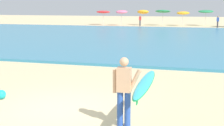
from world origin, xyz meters
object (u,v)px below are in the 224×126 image
(beach_umbrella_3, at_px, (163,11))
(beach_umbrella_5, at_px, (206,11))
(beach_umbrella_1, at_px, (122,12))
(beach_umbrella_4, at_px, (183,13))
(beach_umbrella_2, at_px, (143,12))
(beachgoer_near_row_left, at_px, (218,21))
(beach_umbrella_0, at_px, (103,12))
(beach_ball, at_px, (1,94))
(surfer_with_board, at_px, (135,86))
(beachgoer_near_row_mid, at_px, (140,20))

(beach_umbrella_3, bearing_deg, beach_umbrella_5, 11.42)
(beach_umbrella_1, xyz_separation_m, beach_umbrella_4, (8.84, 1.70, -0.15))
(beach_umbrella_1, xyz_separation_m, beach_umbrella_2, (2.83, 2.21, -0.03))
(beach_umbrella_4, bearing_deg, beach_umbrella_5, 18.07)
(beach_umbrella_4, distance_m, beach_umbrella_5, 3.38)
(beach_umbrella_4, xyz_separation_m, beachgoer_near_row_left, (4.76, -2.67, -1.02))
(beach_umbrella_0, distance_m, beach_ball, 39.28)
(surfer_with_board, relative_size, beachgoer_near_row_left, 1.82)
(beach_umbrella_2, distance_m, beach_umbrella_5, 9.24)
(beach_umbrella_0, bearing_deg, beach_ball, -77.60)
(beach_umbrella_1, height_order, beachgoer_near_row_left, beach_umbrella_1)
(beach_umbrella_3, xyz_separation_m, beach_umbrella_4, (2.93, 0.19, -0.24))
(beach_umbrella_0, xyz_separation_m, beach_ball, (8.43, -38.32, -1.83))
(beach_umbrella_4, height_order, beach_ball, beach_umbrella_4)
(beach_umbrella_0, height_order, beach_ball, beach_umbrella_0)
(surfer_with_board, distance_m, beachgoer_near_row_left, 37.92)
(beach_umbrella_4, bearing_deg, beachgoer_near_row_mid, -161.84)
(beach_umbrella_0, xyz_separation_m, beach_umbrella_4, (11.95, 0.93, -0.11))
(beach_umbrella_2, height_order, beachgoer_near_row_mid, beach_umbrella_2)
(beach_umbrella_0, distance_m, beachgoer_near_row_mid, 6.16)
(beach_umbrella_0, height_order, beach_umbrella_4, beach_umbrella_0)
(beach_umbrella_1, relative_size, beachgoer_near_row_left, 1.47)
(beach_umbrella_2, distance_m, beach_ball, 39.88)
(beachgoer_near_row_left, bearing_deg, beach_umbrella_0, 174.04)
(surfer_with_board, bearing_deg, beach_ball, 165.72)
(beach_umbrella_5, bearing_deg, beach_umbrella_4, -161.93)
(beach_umbrella_4, xyz_separation_m, beach_umbrella_5, (3.21, 1.05, 0.22))
(beach_umbrella_2, xyz_separation_m, beach_umbrella_5, (9.22, 0.54, 0.10))
(surfer_with_board, height_order, beach_umbrella_5, beach_umbrella_5)
(surfer_with_board, distance_m, beach_umbrella_5, 41.53)
(beach_umbrella_1, xyz_separation_m, beachgoer_near_row_mid, (2.85, -0.26, -1.17))
(beachgoer_near_row_mid, bearing_deg, beach_umbrella_3, 30.04)
(beach_umbrella_1, distance_m, beachgoer_near_row_left, 13.69)
(surfer_with_board, height_order, beach_umbrella_0, beach_umbrella_0)
(beach_umbrella_0, relative_size, beach_ball, 7.31)
(beachgoer_near_row_mid, height_order, beach_ball, beachgoer_near_row_mid)
(beachgoer_near_row_left, bearing_deg, beach_umbrella_5, 112.71)
(beach_umbrella_4, relative_size, beachgoer_near_row_left, 1.36)
(surfer_with_board, height_order, beach_umbrella_1, beach_umbrella_1)
(beach_umbrella_3, bearing_deg, beachgoer_near_row_mid, -149.96)
(beach_umbrella_4, bearing_deg, surfer_with_board, -88.52)
(beach_umbrella_2, bearing_deg, beach_ball, -86.42)
(beach_umbrella_3, relative_size, beachgoer_near_row_left, 1.53)
(beach_umbrella_3, distance_m, beach_umbrella_5, 6.26)
(surfer_with_board, relative_size, beach_umbrella_1, 1.24)
(beach_umbrella_0, height_order, beach_umbrella_2, beach_umbrella_2)
(beach_umbrella_3, xyz_separation_m, beachgoer_near_row_left, (7.69, -2.48, -1.26))
(beach_umbrella_5, height_order, beachgoer_near_row_mid, beach_umbrella_5)
(beach_ball, bearing_deg, beach_umbrella_5, 80.51)
(beach_umbrella_3, relative_size, beach_umbrella_4, 1.13)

